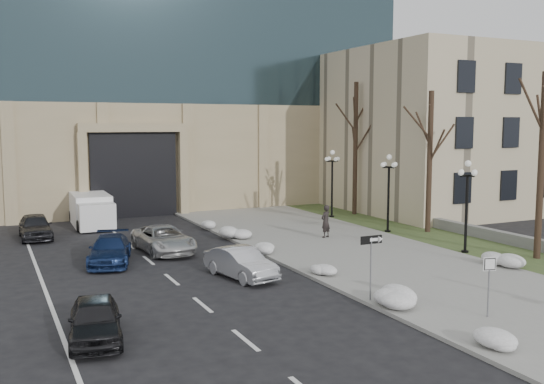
{
  "coord_description": "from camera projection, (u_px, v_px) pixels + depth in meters",
  "views": [
    {
      "loc": [
        -13.42,
        -10.44,
        6.56
      ],
      "look_at": [
        -1.76,
        14.08,
        3.5
      ],
      "focal_mm": 40.0,
      "sensor_mm": 36.0,
      "label": 1
    }
  ],
  "objects": [
    {
      "name": "car_e",
      "position": [
        35.0,
        226.0,
        34.66
      ],
      "size": [
        1.71,
        4.23,
        1.44
      ],
      "primitive_type": "imported",
      "rotation": [
        0.0,
        0.0,
        -0.0
      ],
      "color": "#2B2B30",
      "rests_on": "ground"
    },
    {
      "name": "lamppost_b",
      "position": [
        467.0,
        194.0,
        30.25
      ],
      "size": [
        1.18,
        1.18,
        4.76
      ],
      "color": "black",
      "rests_on": "ground"
    },
    {
      "name": "keep_sign",
      "position": [
        489.0,
        274.0,
        20.15
      ],
      "size": [
        0.46,
        0.16,
        2.16
      ],
      "rotation": [
        0.0,
        0.0,
        -0.26
      ],
      "color": "slate",
      "rests_on": "ground"
    },
    {
      "name": "snow_clump_g",
      "position": [
        212.0,
        225.0,
        37.78
      ],
      "size": [
        1.1,
        1.6,
        0.36
      ],
      "primitive_type": "ellipsoid",
      "color": "white",
      "rests_on": "sidewalk"
    },
    {
      "name": "snow_clump_f",
      "position": [
        233.0,
        235.0,
        34.31
      ],
      "size": [
        1.1,
        1.6,
        0.36
      ],
      "primitive_type": "ellipsoid",
      "color": "white",
      "rests_on": "sidewalk"
    },
    {
      "name": "lamppost_c",
      "position": [
        389.0,
        183.0,
        36.08
      ],
      "size": [
        1.18,
        1.18,
        4.76
      ],
      "color": "black",
      "rests_on": "ground"
    },
    {
      "name": "snow_clump_d",
      "position": [
        328.0,
        271.0,
        25.93
      ],
      "size": [
        1.1,
        1.6,
        0.36
      ],
      "primitive_type": "ellipsoid",
      "color": "white",
      "rests_on": "sidewalk"
    },
    {
      "name": "snow_clump_c",
      "position": [
        395.0,
        300.0,
        21.59
      ],
      "size": [
        1.1,
        1.6,
        0.36
      ],
      "primitive_type": "ellipsoid",
      "color": "white",
      "rests_on": "sidewalk"
    },
    {
      "name": "car_a",
      "position": [
        95.0,
        320.0,
        18.37
      ],
      "size": [
        2.09,
        4.0,
        1.3
      ],
      "primitive_type": "imported",
      "rotation": [
        0.0,
        0.0,
        -0.15
      ],
      "color": "black",
      "rests_on": "ground"
    },
    {
      "name": "pedestrian",
      "position": [
        326.0,
        221.0,
        34.41
      ],
      "size": [
        0.8,
        0.68,
        1.86
      ],
      "primitive_type": "imported",
      "rotation": [
        0.0,
        0.0,
        3.55
      ],
      "color": "black",
      "rests_on": "sidewalk"
    },
    {
      "name": "tree_far",
      "position": [
        356.0,
        130.0,
        42.96
      ],
      "size": [
        3.2,
        3.2,
        9.5
      ],
      "color": "black",
      "rests_on": "ground"
    },
    {
      "name": "curb",
      "position": [
        287.0,
        265.0,
        27.96
      ],
      "size": [
        0.3,
        40.0,
        0.14
      ],
      "primitive_type": "cube",
      "color": "gray",
      "rests_on": "ground"
    },
    {
      "name": "stone_wall",
      "position": [
        471.0,
        231.0,
        35.28
      ],
      "size": [
        0.5,
        30.0,
        0.7
      ],
      "primitive_type": "cube",
      "color": "gray",
      "rests_on": "ground"
    },
    {
      "name": "car_c",
      "position": [
        110.0,
        250.0,
        28.51
      ],
      "size": [
        2.93,
        4.81,
        1.3
      ],
      "primitive_type": "imported",
      "rotation": [
        0.0,
        0.0,
        -0.26
      ],
      "color": "navy",
      "rests_on": "ground"
    },
    {
      "name": "lamppost_d",
      "position": [
        332.0,
        174.0,
        41.91
      ],
      "size": [
        1.18,
        1.18,
        4.76
      ],
      "color": "black",
      "rests_on": "ground"
    },
    {
      "name": "one_way_sign",
      "position": [
        375.0,
        247.0,
        22.0
      ],
      "size": [
        0.94,
        0.25,
        2.54
      ],
      "rotation": [
        0.0,
        0.0,
        -0.0
      ],
      "color": "slate",
      "rests_on": "ground"
    },
    {
      "name": "box_truck",
      "position": [
        91.0,
        210.0,
        39.28
      ],
      "size": [
        2.4,
        6.46,
        2.04
      ],
      "rotation": [
        0.0,
        0.0,
        -0.02
      ],
      "color": "white",
      "rests_on": "ground"
    },
    {
      "name": "tree_mid",
      "position": [
        430.0,
        142.0,
        35.85
      ],
      "size": [
        3.2,
        3.2,
        8.5
      ],
      "color": "black",
      "rests_on": "ground"
    },
    {
      "name": "tree_near",
      "position": [
        543.0,
        139.0,
        28.64
      ],
      "size": [
        3.2,
        3.2,
        9.0
      ],
      "color": "black",
      "rests_on": "ground"
    },
    {
      "name": "snow_clump_i",
      "position": [
        503.0,
        262.0,
        27.6
      ],
      "size": [
        1.1,
        1.6,
        0.36
      ],
      "primitive_type": "ellipsoid",
      "color": "white",
      "rests_on": "sidewalk"
    },
    {
      "name": "grass_strip",
      "position": [
        469.0,
        245.0,
        32.66
      ],
      "size": [
        4.0,
        40.0,
        0.1
      ],
      "primitive_type": "cube",
      "color": "#354723",
      "rests_on": "ground"
    },
    {
      "name": "classical_building",
      "position": [
        460.0,
        131.0,
        49.66
      ],
      "size": [
        22.0,
        18.12,
        12.0
      ],
      "color": "#C1B091",
      "rests_on": "ground"
    },
    {
      "name": "car_b",
      "position": [
        241.0,
        263.0,
        25.83
      ],
      "size": [
        2.14,
        4.16,
        1.31
      ],
      "primitive_type": "imported",
      "rotation": [
        0.0,
        0.0,
        0.2
      ],
      "color": "#B8BAC1",
      "rests_on": "ground"
    },
    {
      "name": "car_d",
      "position": [
        164.0,
        239.0,
        31.05
      ],
      "size": [
        2.59,
        5.01,
        1.35
      ],
      "primitive_type": "imported",
      "rotation": [
        0.0,
        0.0,
        0.07
      ],
      "color": "silver",
      "rests_on": "ground"
    },
    {
      "name": "snow_clump_e",
      "position": [
        266.0,
        250.0,
        30.28
      ],
      "size": [
        1.1,
        1.6,
        0.36
      ],
      "primitive_type": "ellipsoid",
      "color": "white",
      "rests_on": "sidewalk"
    },
    {
      "name": "snow_clump_b",
      "position": [
        491.0,
        340.0,
        17.61
      ],
      "size": [
        1.1,
        1.6,
        0.36
      ],
      "primitive_type": "ellipsoid",
      "color": "white",
      "rests_on": "sidewalk"
    },
    {
      "name": "sidewalk",
      "position": [
        369.0,
        256.0,
        29.88
      ],
      "size": [
        9.0,
        40.0,
        0.12
      ],
      "primitive_type": "cube",
      "color": "gray",
      "rests_on": "ground"
    }
  ]
}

